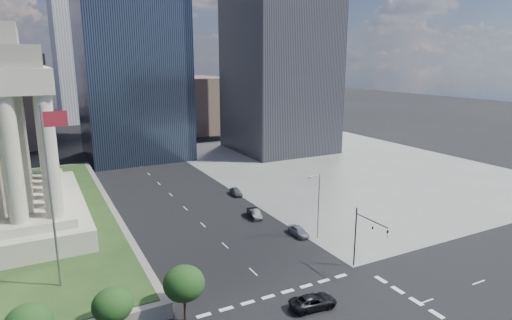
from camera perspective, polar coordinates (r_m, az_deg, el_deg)
ground at (r=128.90m, az=-16.88°, el=0.87°), size 500.00×500.00×0.00m
sidewalk_ne at (r=111.76m, az=11.29°, el=-0.64°), size 68.00×90.00×0.03m
flagpole at (r=49.91m, az=-25.60°, el=-3.44°), size 2.52×0.24×20.00m
midrise_glass at (r=121.72m, az=-16.43°, el=14.45°), size 26.00×26.00×60.00m
building_filler_ne at (r=164.36m, az=-8.11°, el=7.40°), size 20.00×30.00×20.00m
building_filler_nw at (r=154.79m, az=-30.46°, el=6.86°), size 24.00×30.00×28.00m
traffic_signal_ne at (r=55.80m, az=14.37°, el=-9.38°), size 0.30×5.74×8.00m
street_lamp_north at (r=64.33m, az=8.22°, el=-5.63°), size 2.13×0.22×10.00m
pickup_truck at (r=49.24m, az=7.66°, el=-18.19°), size 2.99×5.50×1.46m
parked_sedan_near at (r=66.73m, az=5.71°, el=-9.39°), size 1.87×4.33×1.45m
parked_sedan_mid at (r=73.47m, az=-0.20°, el=-7.13°), size 2.33×4.75×1.50m
parked_sedan_far at (r=85.38m, az=-2.67°, el=-4.23°), size 2.16×4.36×1.43m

